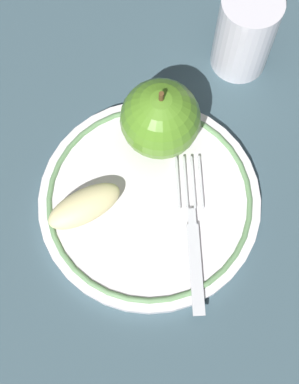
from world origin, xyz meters
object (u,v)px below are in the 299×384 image
(apple_red_whole, at_px, (160,119))
(apple_slice_front, at_px, (84,206))
(fork, at_px, (193,237))
(drinking_glass, at_px, (245,33))
(plate, at_px, (150,201))

(apple_red_whole, height_order, apple_slice_front, apple_red_whole)
(fork, height_order, drinking_glass, drinking_glass)
(plate, relative_size, drinking_glass, 2.28)
(apple_red_whole, distance_m, apple_slice_front, 0.12)
(plate, xyz_separation_m, drinking_glass, (-0.07, -0.19, 0.04))
(apple_red_whole, xyz_separation_m, apple_slice_front, (0.06, 0.10, -0.03))
(fork, bearing_deg, apple_slice_front, 72.55)
(plate, bearing_deg, apple_slice_front, 22.12)
(plate, bearing_deg, drinking_glass, -108.76)
(apple_slice_front, bearing_deg, plate, -18.60)
(apple_red_whole, xyz_separation_m, fork, (-0.05, 0.10, -0.04))
(fork, xyz_separation_m, drinking_glass, (-0.01, -0.22, 0.03))
(apple_red_whole, relative_size, drinking_glass, 0.90)
(plate, xyz_separation_m, apple_red_whole, (0.00, -0.07, 0.05))
(apple_slice_front, bearing_deg, drinking_glass, 19.05)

